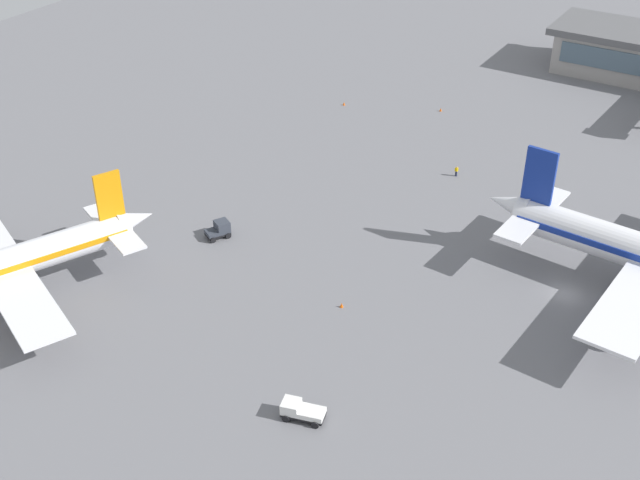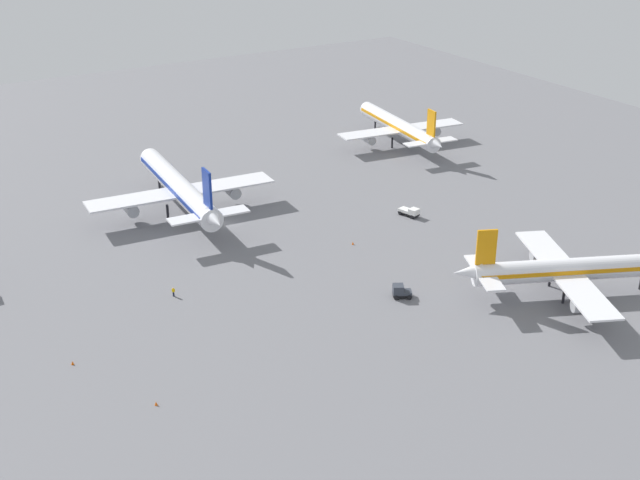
% 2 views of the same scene
% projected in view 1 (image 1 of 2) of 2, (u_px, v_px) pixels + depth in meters
% --- Properties ---
extents(ground, '(288.00, 288.00, 0.00)m').
position_uv_depth(ground, '(564.00, 294.00, 101.31)').
color(ground, slate).
extents(pushback_tractor, '(4.75, 3.15, 1.90)m').
position_uv_depth(pushback_tractor, '(301.00, 411.00, 83.16)').
color(pushback_tractor, black).
rests_on(pushback_tractor, ground).
extents(baggage_tug, '(3.39, 3.72, 2.30)m').
position_uv_depth(baggage_tug, '(219.00, 229.00, 111.74)').
color(baggage_tug, black).
rests_on(baggage_tug, ground).
extents(ground_crew_worker, '(0.54, 0.54, 1.67)m').
position_uv_depth(ground_crew_worker, '(456.00, 171.00, 126.45)').
color(ground_crew_worker, '#1E2338').
rests_on(ground_crew_worker, ground).
extents(safety_cone_near_gate, '(0.44, 0.44, 0.60)m').
position_uv_depth(safety_cone_near_gate, '(342.00, 305.00, 98.95)').
color(safety_cone_near_gate, '#EA590C').
rests_on(safety_cone_near_gate, ground).
extents(safety_cone_mid_apron, '(0.44, 0.44, 0.60)m').
position_uv_depth(safety_cone_mid_apron, '(344.00, 104.00, 149.37)').
color(safety_cone_mid_apron, '#EA590C').
rests_on(safety_cone_mid_apron, ground).
extents(safety_cone_far_side, '(0.44, 0.44, 0.60)m').
position_uv_depth(safety_cone_far_side, '(441.00, 110.00, 147.16)').
color(safety_cone_far_side, '#EA590C').
rests_on(safety_cone_far_side, ground).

